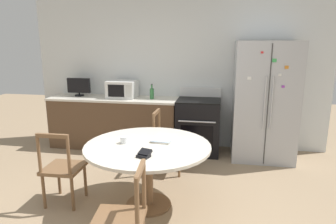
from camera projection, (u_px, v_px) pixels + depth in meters
The scene contains 14 objects.
back_wall at pixel (177, 74), 5.34m from camera, with size 5.20×0.10×2.60m.
kitchen_counter at pixel (115, 122), 5.37m from camera, with size 2.27×0.64×0.90m.
refrigerator at pixel (264, 101), 4.74m from camera, with size 0.96×0.78×1.88m.
oven_range at pixel (198, 126), 5.09m from camera, with size 0.72×0.68×1.08m.
microwave at pixel (122, 89), 5.25m from camera, with size 0.49×0.41×0.30m.
countertop_tv at pixel (79, 86), 5.39m from camera, with size 0.42×0.16×0.32m.
counter_bottle at pixel (152, 93), 5.14m from camera, with size 0.07×0.07×0.25m.
dining_table at pixel (148, 155), 3.35m from camera, with size 1.41×1.41×0.74m.
dining_chair_left at pixel (63, 169), 3.44m from camera, with size 0.43×0.43×0.90m.
dining_chair_near at pixel (122, 220), 2.45m from camera, with size 0.46×0.46×0.90m.
dining_chair_far at pixel (167, 143), 4.32m from camera, with size 0.43×0.43×0.90m.
candle_glass at pixel (124, 140), 3.36m from camera, with size 0.08×0.08×0.08m.
wallet at pixel (144, 154), 2.97m from camera, with size 0.15×0.16×0.07m.
mail_stack at pixel (163, 139), 3.48m from camera, with size 0.29×0.34×0.02m.
Camera 1 is at (0.77, -2.65, 1.86)m, focal length 32.00 mm.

